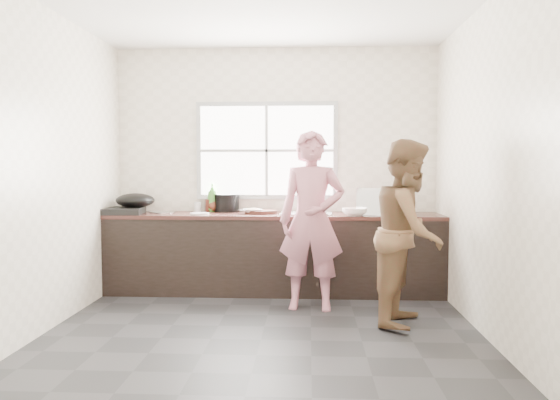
# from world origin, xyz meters

# --- Properties ---
(floor) EXTENTS (3.60, 3.20, 0.01)m
(floor) POSITION_xyz_m (0.00, 0.00, -0.01)
(floor) COLOR #262629
(floor) RESTS_ON ground
(ceiling) EXTENTS (3.60, 3.20, 0.01)m
(ceiling) POSITION_xyz_m (0.00, 0.00, 2.71)
(ceiling) COLOR silver
(ceiling) RESTS_ON wall_back
(wall_back) EXTENTS (3.60, 0.01, 2.70)m
(wall_back) POSITION_xyz_m (0.00, 1.60, 1.35)
(wall_back) COLOR silver
(wall_back) RESTS_ON ground
(wall_left) EXTENTS (0.01, 3.20, 2.70)m
(wall_left) POSITION_xyz_m (-1.80, 0.00, 1.35)
(wall_left) COLOR silver
(wall_left) RESTS_ON ground
(wall_right) EXTENTS (0.01, 3.20, 2.70)m
(wall_right) POSITION_xyz_m (1.80, 0.00, 1.35)
(wall_right) COLOR beige
(wall_right) RESTS_ON ground
(wall_front) EXTENTS (3.60, 0.01, 2.70)m
(wall_front) POSITION_xyz_m (0.00, -1.60, 1.35)
(wall_front) COLOR silver
(wall_front) RESTS_ON ground
(cabinet) EXTENTS (3.60, 0.62, 0.82)m
(cabinet) POSITION_xyz_m (0.00, 1.29, 0.41)
(cabinet) COLOR black
(cabinet) RESTS_ON floor
(countertop) EXTENTS (3.60, 0.64, 0.04)m
(countertop) POSITION_xyz_m (0.00, 1.29, 0.84)
(countertop) COLOR #341A15
(countertop) RESTS_ON cabinet
(sink) EXTENTS (0.55, 0.45, 0.02)m
(sink) POSITION_xyz_m (0.35, 1.29, 0.86)
(sink) COLOR silver
(sink) RESTS_ON countertop
(faucet) EXTENTS (0.02, 0.02, 0.30)m
(faucet) POSITION_xyz_m (0.35, 1.49, 1.01)
(faucet) COLOR silver
(faucet) RESTS_ON countertop
(window_frame) EXTENTS (1.60, 0.05, 1.10)m
(window_frame) POSITION_xyz_m (-0.10, 1.59, 1.55)
(window_frame) COLOR #9EA0A5
(window_frame) RESTS_ON wall_back
(window_glazing) EXTENTS (1.50, 0.01, 1.00)m
(window_glazing) POSITION_xyz_m (-0.10, 1.57, 1.55)
(window_glazing) COLOR white
(window_glazing) RESTS_ON window_frame
(woman) EXTENTS (0.62, 0.43, 1.60)m
(woman) POSITION_xyz_m (0.41, 0.62, 0.80)
(woman) COLOR #CC7A8C
(woman) RESTS_ON floor
(person_side) EXTENTS (0.84, 0.95, 1.61)m
(person_side) POSITION_xyz_m (1.25, 0.17, 0.80)
(person_side) COLOR brown
(person_side) RESTS_ON floor
(cutting_board) EXTENTS (0.46, 0.46, 0.04)m
(cutting_board) POSITION_xyz_m (-0.14, 1.33, 0.88)
(cutting_board) COLOR #311A13
(cutting_board) RESTS_ON countertop
(cleaver) EXTENTS (0.22, 0.21, 0.01)m
(cleaver) POSITION_xyz_m (-0.29, 1.26, 0.90)
(cleaver) COLOR #A6AAAD
(cleaver) RESTS_ON cutting_board
(bowl_mince) EXTENTS (0.26, 0.26, 0.05)m
(bowl_mince) POSITION_xyz_m (-0.23, 1.28, 0.89)
(bowl_mince) COLOR silver
(bowl_mince) RESTS_ON countertop
(bowl_crabs) EXTENTS (0.23, 0.23, 0.07)m
(bowl_crabs) POSITION_xyz_m (0.85, 1.08, 0.89)
(bowl_crabs) COLOR white
(bowl_crabs) RESTS_ON countertop
(bowl_held) EXTENTS (0.21, 0.21, 0.05)m
(bowl_held) POSITION_xyz_m (0.35, 1.08, 0.89)
(bowl_held) COLOR silver
(bowl_held) RESTS_ON countertop
(black_pot) EXTENTS (0.30, 0.30, 0.20)m
(black_pot) POSITION_xyz_m (-0.55, 1.52, 0.96)
(black_pot) COLOR black
(black_pot) RESTS_ON countertop
(plate_food) EXTENTS (0.26, 0.26, 0.02)m
(plate_food) POSITION_xyz_m (-0.79, 1.16, 0.87)
(plate_food) COLOR silver
(plate_food) RESTS_ON countertop
(bottle_green) EXTENTS (0.13, 0.13, 0.33)m
(bottle_green) POSITION_xyz_m (-0.72, 1.52, 1.02)
(bottle_green) COLOR #3C842B
(bottle_green) RESTS_ON countertop
(bottle_brown_tall) EXTENTS (0.11, 0.11, 0.19)m
(bottle_brown_tall) POSITION_xyz_m (-0.75, 1.52, 0.96)
(bottle_brown_tall) COLOR #421810
(bottle_brown_tall) RESTS_ON countertop
(bottle_brown_short) EXTENTS (0.14, 0.14, 0.17)m
(bottle_brown_short) POSITION_xyz_m (-0.70, 1.52, 0.95)
(bottle_brown_short) COLOR #461F11
(bottle_brown_short) RESTS_ON countertop
(glass_jar) EXTENTS (0.10, 0.10, 0.11)m
(glass_jar) POSITION_xyz_m (-0.89, 1.52, 0.91)
(glass_jar) COLOR white
(glass_jar) RESTS_ON countertop
(burner) EXTENTS (0.49, 0.49, 0.07)m
(burner) POSITION_xyz_m (-1.65, 1.21, 0.89)
(burner) COLOR black
(burner) RESTS_ON countertop
(wok) EXTENTS (0.51, 0.51, 0.16)m
(wok) POSITION_xyz_m (-1.53, 1.29, 1.00)
(wok) COLOR black
(wok) RESTS_ON burner
(dish_rack) EXTENTS (0.43, 0.35, 0.29)m
(dish_rack) POSITION_xyz_m (1.09, 1.19, 1.00)
(dish_rack) COLOR silver
(dish_rack) RESTS_ON countertop
(pot_lid_left) EXTENTS (0.26, 0.26, 0.01)m
(pot_lid_left) POSITION_xyz_m (-1.29, 1.38, 0.87)
(pot_lid_left) COLOR silver
(pot_lid_left) RESTS_ON countertop
(pot_lid_right) EXTENTS (0.29, 0.29, 0.01)m
(pot_lid_right) POSITION_xyz_m (-1.21, 1.31, 0.87)
(pot_lid_right) COLOR #ACB0B3
(pot_lid_right) RESTS_ON countertop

